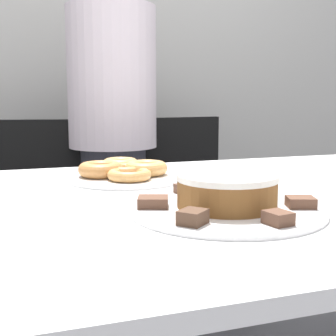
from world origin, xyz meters
TOP-DOWN VIEW (x-y plane):
  - wall_back at (0.00, 1.64)m, footprint 8.00×0.05m
  - table at (0.00, 0.00)m, footprint 1.98×1.08m
  - person_standing at (0.04, 1.03)m, footprint 0.38×0.38m
  - office_chair_left at (-0.32, 0.97)m, footprint 0.52×0.52m
  - office_chair_right at (0.41, 0.97)m, footprint 0.49×0.49m
  - plate_cake at (0.02, -0.16)m, footprint 0.39×0.39m
  - plate_donuts at (-0.08, 0.27)m, footprint 0.33×0.33m
  - frosted_cake at (0.02, -0.16)m, footprint 0.20×0.20m
  - lamington_0 at (-0.12, -0.11)m, footprint 0.07×0.07m
  - lamington_1 at (-0.09, -0.26)m, footprint 0.06×0.06m
  - lamington_2 at (0.05, -0.30)m, footprint 0.05×0.05m
  - lamington_3 at (0.16, -0.21)m, footprint 0.07×0.06m
  - lamington_4 at (0.13, -0.06)m, footprint 0.07×0.07m
  - lamington_5 at (-0.01, -0.02)m, footprint 0.05×0.06m
  - donut_0 at (-0.08, 0.27)m, footprint 0.11×0.11m
  - donut_1 at (-0.03, 0.26)m, footprint 0.12×0.12m
  - donut_2 at (-0.08, 0.36)m, footprint 0.11×0.11m
  - donut_3 at (-0.15, 0.28)m, footprint 0.12×0.12m
  - donut_4 at (-0.09, 0.20)m, footprint 0.12×0.12m

SIDE VIEW (x-z plane):
  - office_chair_left at x=-0.32m, z-range -0.03..0.84m
  - office_chair_right at x=0.41m, z-range -0.03..0.84m
  - table at x=0.00m, z-range 0.31..1.05m
  - plate_cake at x=0.02m, z-range 0.74..0.75m
  - plate_donuts at x=-0.08m, z-range 0.74..0.75m
  - lamington_0 at x=-0.12m, z-range 0.75..0.77m
  - lamington_3 at x=0.16m, z-range 0.75..0.77m
  - lamington_5 at x=-0.01m, z-range 0.75..0.77m
  - lamington_4 at x=0.13m, z-range 0.75..0.78m
  - lamington_2 at x=0.05m, z-range 0.75..0.78m
  - lamington_1 at x=-0.09m, z-range 0.75..0.78m
  - donut_4 at x=-0.09m, z-range 0.75..0.78m
  - donut_0 at x=-0.08m, z-range 0.75..0.78m
  - donut_2 at x=-0.08m, z-range 0.75..0.79m
  - donut_1 at x=-0.03m, z-range 0.75..0.79m
  - donut_3 at x=-0.15m, z-range 0.75..0.79m
  - frosted_cake at x=0.02m, z-range 0.75..0.82m
  - person_standing at x=0.04m, z-range 0.03..1.56m
  - wall_back at x=0.00m, z-range 0.00..2.60m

